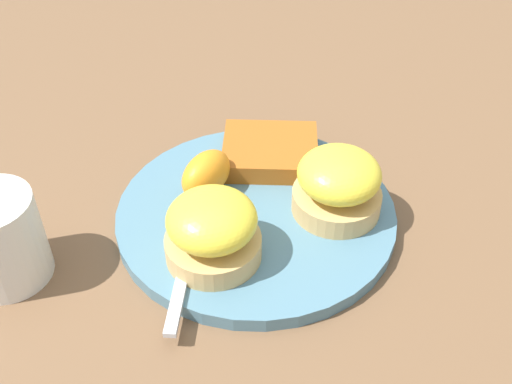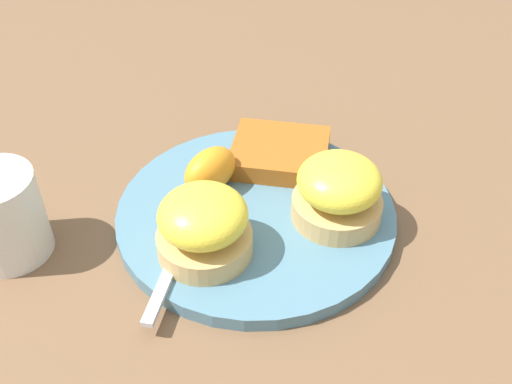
% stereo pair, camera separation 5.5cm
% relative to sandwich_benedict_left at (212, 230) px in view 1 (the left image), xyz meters
% --- Properties ---
extents(ground_plane, '(1.10, 1.10, 0.00)m').
position_rel_sandwich_benedict_left_xyz_m(ground_plane, '(-0.04, -0.06, -0.04)').
color(ground_plane, brown).
extents(plate, '(0.26, 0.26, 0.01)m').
position_rel_sandwich_benedict_left_xyz_m(plate, '(-0.04, -0.06, -0.04)').
color(plate, slate).
rests_on(plate, ground_plane).
extents(sandwich_benedict_left, '(0.08, 0.08, 0.06)m').
position_rel_sandwich_benedict_left_xyz_m(sandwich_benedict_left, '(0.00, 0.00, 0.00)').
color(sandwich_benedict_left, tan).
rests_on(sandwich_benedict_left, plate).
extents(sandwich_benedict_right, '(0.08, 0.08, 0.06)m').
position_rel_sandwich_benedict_left_xyz_m(sandwich_benedict_right, '(-0.11, -0.05, 0.00)').
color(sandwich_benedict_right, tan).
rests_on(sandwich_benedict_right, plate).
extents(hashbrown_patty, '(0.10, 0.09, 0.02)m').
position_rel_sandwich_benedict_left_xyz_m(hashbrown_patty, '(-0.06, -0.13, -0.02)').
color(hashbrown_patty, '#9C541A').
rests_on(hashbrown_patty, plate).
extents(orange_wedge, '(0.06, 0.07, 0.04)m').
position_rel_sandwich_benedict_left_xyz_m(orange_wedge, '(0.01, -0.09, -0.01)').
color(orange_wedge, orange).
rests_on(orange_wedge, plate).
extents(fork, '(0.04, 0.20, 0.00)m').
position_rel_sandwich_benedict_left_xyz_m(fork, '(0.02, -0.03, -0.03)').
color(fork, silver).
rests_on(fork, plate).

